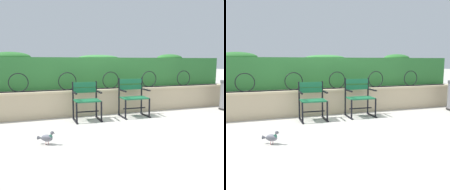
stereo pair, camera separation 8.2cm
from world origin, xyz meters
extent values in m
plane|color=#BCB7AD|center=(0.00, 0.00, 0.00)|extent=(60.00, 60.00, 0.00)
cube|color=tan|center=(0.00, 0.78, 0.28)|extent=(7.43, 0.35, 0.56)
cube|color=#CBB58F|center=(0.00, 0.78, 0.59)|extent=(7.43, 0.41, 0.05)
cylinder|color=black|center=(0.00, 0.71, 0.62)|extent=(6.89, 0.02, 0.02)
torus|color=black|center=(-1.91, 0.71, 0.82)|extent=(0.42, 0.02, 0.42)
torus|color=black|center=(-0.85, 0.71, 0.82)|extent=(0.42, 0.02, 0.42)
torus|color=black|center=(0.20, 0.71, 0.82)|extent=(0.42, 0.02, 0.42)
torus|color=black|center=(1.25, 0.71, 0.82)|extent=(0.42, 0.02, 0.42)
torus|color=black|center=(2.31, 0.71, 0.82)|extent=(0.42, 0.02, 0.42)
cube|color=#2D7033|center=(0.00, 1.24, 0.99)|extent=(7.28, 0.56, 0.76)
ellipsoid|color=#2C6C2D|center=(-2.07, 1.24, 1.37)|extent=(0.92, 0.50, 0.25)
ellipsoid|color=#307133|center=(0.06, 1.24, 1.37)|extent=(1.05, 0.50, 0.14)
ellipsoid|color=#2B6D2B|center=(2.19, 1.24, 1.37)|extent=(0.78, 0.50, 0.21)
cube|color=#19663D|center=(-0.54, 0.02, 0.44)|extent=(0.53, 0.14, 0.03)
cube|color=#19663D|center=(-0.53, 0.15, 0.44)|extent=(0.53, 0.14, 0.03)
cube|color=#19663D|center=(-0.53, 0.29, 0.44)|extent=(0.53, 0.14, 0.03)
cube|color=#19663D|center=(-0.53, 0.39, 0.76)|extent=(0.53, 0.04, 0.11)
cube|color=#19663D|center=(-0.53, 0.39, 0.64)|extent=(0.53, 0.04, 0.11)
cylinder|color=black|center=(-0.26, 0.39, 0.42)|extent=(0.04, 0.04, 0.84)
cylinder|color=black|center=(-0.28, -0.04, 0.22)|extent=(0.04, 0.04, 0.44)
cube|color=black|center=(-0.27, 0.15, 0.01)|extent=(0.05, 0.52, 0.02)
cube|color=black|center=(-0.27, 0.15, 0.62)|extent=(0.05, 0.40, 0.03)
cylinder|color=black|center=(-0.79, 0.40, 0.42)|extent=(0.04, 0.04, 0.84)
cylinder|color=black|center=(-0.80, -0.03, 0.22)|extent=(0.04, 0.04, 0.44)
cube|color=black|center=(-0.80, 0.16, 0.01)|extent=(0.05, 0.52, 0.02)
cube|color=black|center=(-0.80, 0.16, 0.62)|extent=(0.05, 0.40, 0.03)
cylinder|color=black|center=(-0.53, 0.15, 0.20)|extent=(0.50, 0.04, 0.03)
cube|color=#19663D|center=(0.59, 0.04, 0.44)|extent=(0.59, 0.14, 0.03)
cube|color=#19663D|center=(0.59, 0.17, 0.44)|extent=(0.59, 0.14, 0.03)
cube|color=#19663D|center=(0.60, 0.31, 0.44)|extent=(0.59, 0.14, 0.03)
cube|color=#19663D|center=(0.60, 0.41, 0.81)|extent=(0.58, 0.05, 0.11)
cube|color=#19663D|center=(0.60, 0.41, 0.66)|extent=(0.58, 0.05, 0.11)
cylinder|color=black|center=(0.89, 0.40, 0.44)|extent=(0.04, 0.04, 0.89)
cylinder|color=black|center=(0.88, -0.03, 0.22)|extent=(0.04, 0.04, 0.44)
cube|color=black|center=(0.88, 0.16, 0.01)|extent=(0.05, 0.52, 0.02)
cube|color=black|center=(0.88, 0.16, 0.62)|extent=(0.05, 0.40, 0.03)
cylinder|color=black|center=(0.31, 0.42, 0.44)|extent=(0.04, 0.04, 0.89)
cylinder|color=black|center=(0.30, -0.01, 0.22)|extent=(0.04, 0.04, 0.44)
cube|color=black|center=(0.30, 0.18, 0.01)|extent=(0.05, 0.52, 0.02)
cube|color=black|center=(0.30, 0.18, 0.62)|extent=(0.05, 0.40, 0.03)
cylinder|color=black|center=(0.59, 0.17, 0.20)|extent=(0.55, 0.04, 0.03)
ellipsoid|color=slate|center=(-1.51, -1.17, 0.11)|extent=(0.21, 0.19, 0.11)
cylinder|color=#2D6B56|center=(-1.45, -1.20, 0.14)|extent=(0.08, 0.07, 0.06)
sphere|color=#55555D|center=(-1.43, -1.22, 0.20)|extent=(0.06, 0.06, 0.06)
cone|color=black|center=(-1.40, -1.23, 0.19)|extent=(0.03, 0.02, 0.01)
cone|color=#4A4A52|center=(-1.60, -1.10, 0.10)|extent=(0.10, 0.09, 0.06)
ellipsoid|color=#5B5B63|center=(-1.49, -1.13, 0.11)|extent=(0.13, 0.09, 0.07)
ellipsoid|color=#5B5B63|center=(-1.54, -1.20, 0.11)|extent=(0.13, 0.09, 0.07)
cylinder|color=#C6515B|center=(-1.49, -1.16, 0.03)|extent=(0.01, 0.01, 0.05)
cylinder|color=#C6515B|center=(-1.52, -1.18, 0.03)|extent=(0.01, 0.01, 0.05)
camera|label=1|loc=(-1.81, -4.98, 1.28)|focal=39.73mm
camera|label=2|loc=(-1.73, -5.01, 1.28)|focal=39.73mm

